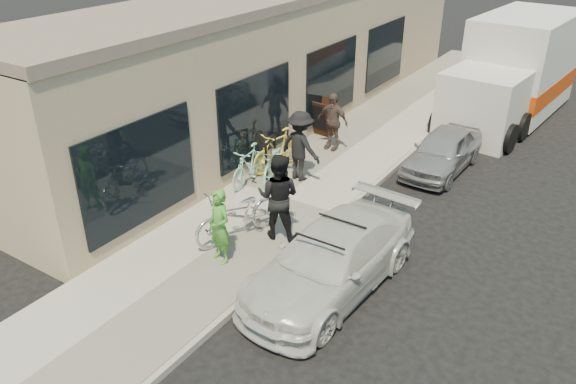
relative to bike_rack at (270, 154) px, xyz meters
The scene contains 17 objects.
ground 4.89m from the bike_rack, 52.67° to the right, with size 120.00×120.00×0.00m, color black.
sidewalk 1.42m from the bike_rack, 42.13° to the right, with size 3.00×34.00×0.15m, color #A7A197.
curb 2.71m from the bike_rack, 18.71° to the right, with size 0.12×34.00×0.13m, color gray.
storefront 4.94m from the bike_rack, 119.13° to the left, with size 3.60×20.00×4.22m.
bike_rack is the anchor object (origin of this frame).
sandwich_board 3.23m from the bike_rack, 95.30° to the left, with size 0.73×0.74×1.09m.
sedan_white 4.76m from the bike_rack, 41.62° to the right, with size 2.05×4.41×1.29m.
sedan_silver 4.65m from the bike_rack, 40.78° to the left, with size 1.33×3.30×1.12m, color #9C9BA0.
moving_truck 9.41m from the bike_rack, 65.37° to the left, with size 3.08×6.85×3.27m.
tandem_bike 3.12m from the bike_rack, 67.65° to the right, with size 0.74×2.11×1.11m, color silver.
woman_rider 4.01m from the bike_rack, 69.56° to the right, with size 0.57×0.37×1.56m, color #499A33.
man_standing 3.01m from the bike_rack, 52.09° to the right, with size 0.91×0.71×1.88m, color black.
cruiser_bike_a 0.68m from the bike_rack, 107.76° to the right, with size 0.46×1.62×0.98m, color #90D8C3.
cruiser_bike_b 0.24m from the bike_rack, 31.33° to the right, with size 0.60×1.73×0.91m, color #90D8C3.
cruiser_bike_c 0.45m from the bike_rack, 97.86° to the left, with size 0.51×1.80×1.08m, color yellow.
bystander_a 0.85m from the bike_rack, 17.67° to the left, with size 1.17×0.67×1.81m, color black.
bystander_b 2.48m from the bike_rack, 79.20° to the left, with size 0.97×0.40×1.65m, color #513D39.
Camera 1 is at (4.66, -6.99, 6.52)m, focal length 35.00 mm.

